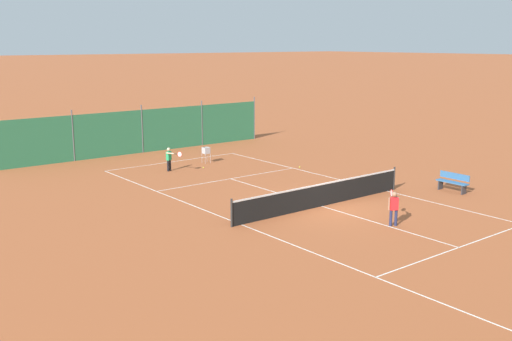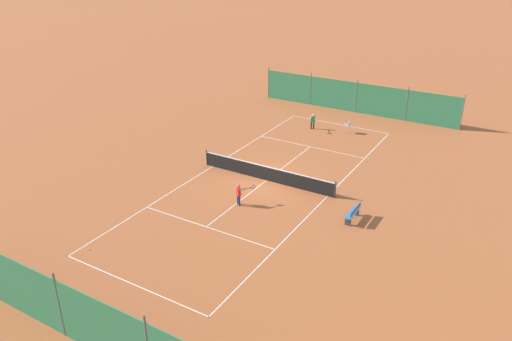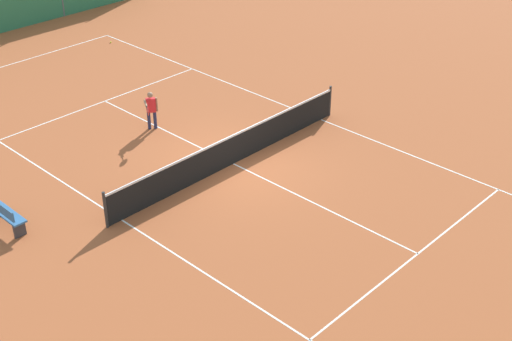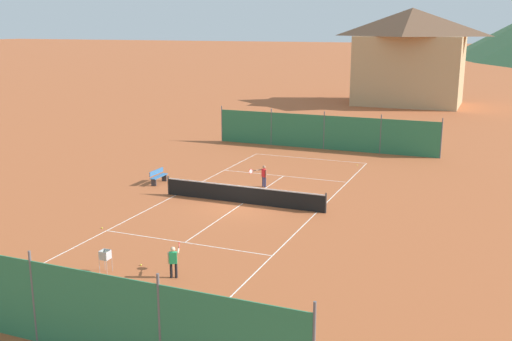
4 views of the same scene
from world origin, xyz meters
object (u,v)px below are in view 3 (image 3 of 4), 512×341
(tennis_net, at_px, (233,149))
(tennis_ball_alley_left, at_px, (111,42))
(player_near_service, at_px, (151,108))
(courtside_bench, at_px, (4,213))

(tennis_net, bearing_deg, tennis_ball_alley_left, 71.69)
(tennis_ball_alley_left, bearing_deg, player_near_service, -117.18)
(tennis_net, distance_m, player_near_service, 3.51)
(tennis_net, height_order, player_near_service, player_near_service)
(tennis_net, height_order, courtside_bench, tennis_net)
(player_near_service, bearing_deg, tennis_ball_alley_left, 62.82)
(player_near_service, xyz_separation_m, tennis_ball_alley_left, (3.86, 7.52, -0.72))
(tennis_net, relative_size, player_near_service, 7.14)
(tennis_ball_alley_left, xyz_separation_m, courtside_bench, (-9.99, -9.16, 0.42))
(player_near_service, distance_m, tennis_ball_alley_left, 8.49)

